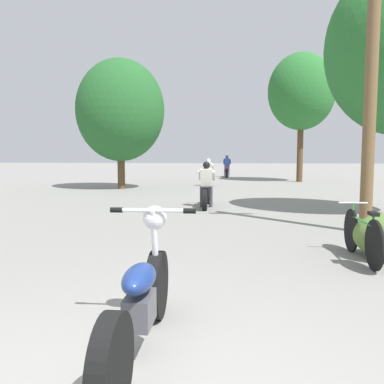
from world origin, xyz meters
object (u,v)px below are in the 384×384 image
object	(u,v)px
roadside_tree_left	(120,110)
bicycle_parked	(362,235)
motorcycle_rider_lead	(206,190)
motorcycle_rider_far	(227,169)
motorcycle_rider_mid	(208,176)
roadside_tree_right_far	(301,92)
utility_pole	(371,76)
motorcycle_foreground	(141,299)

from	to	relation	value
roadside_tree_left	bicycle_parked	xyz separation A→B (m)	(6.69, -11.43, -3.04)
bicycle_parked	motorcycle_rider_lead	bearing A→B (deg)	114.50
motorcycle_rider_far	bicycle_parked	bearing A→B (deg)	-84.15
motorcycle_rider_mid	bicycle_parked	size ratio (longest dim) A/B	1.18
motorcycle_rider_lead	motorcycle_rider_far	distance (m)	14.90
motorcycle_rider_far	motorcycle_rider_mid	bearing A→B (deg)	-96.46
motorcycle_rider_far	bicycle_parked	distance (m)	20.72
roadside_tree_right_far	motorcycle_rider_far	world-z (taller)	roadside_tree_right_far
roadside_tree_left	bicycle_parked	size ratio (longest dim) A/B	3.24
utility_pole	motorcycle_rider_lead	world-z (taller)	utility_pole
utility_pole	motorcycle_rider_far	size ratio (longest dim) A/B	2.76
roadside_tree_right_far	bicycle_parked	bearing A→B (deg)	-96.43
motorcycle_foreground	motorcycle_rider_lead	size ratio (longest dim) A/B	1.05
motorcycle_rider_mid	bicycle_parked	xyz separation A→B (m)	(2.95, -13.26, -0.12)
utility_pole	bicycle_parked	size ratio (longest dim) A/B	3.39
motorcycle_foreground	utility_pole	bearing A→B (deg)	57.03
motorcycle_rider_mid	motorcycle_rider_far	xyz separation A→B (m)	(0.83, 7.36, 0.05)
motorcycle_foreground	roadside_tree_left	bearing A→B (deg)	105.72
motorcycle_rider_lead	motorcycle_rider_far	xyz separation A→B (m)	(0.50, 14.89, 0.04)
motorcycle_rider_lead	roadside_tree_left	bearing A→B (deg)	125.55
utility_pole	motorcycle_rider_lead	size ratio (longest dim) A/B	2.88
bicycle_parked	motorcycle_rider_mid	bearing A→B (deg)	102.53
motorcycle_rider_far	motorcycle_rider_lead	bearing A→B (deg)	-91.91
motorcycle_rider_lead	motorcycle_rider_mid	size ratio (longest dim) A/B	1.00
bicycle_parked	motorcycle_foreground	bearing A→B (deg)	-130.95
roadside_tree_left	motorcycle_rider_mid	world-z (taller)	roadside_tree_left
roadside_tree_left	motorcycle_foreground	xyz separation A→B (m)	(4.07, -14.45, -2.97)
motorcycle_foreground	bicycle_parked	distance (m)	4.00
roadside_tree_right_far	motorcycle_foreground	world-z (taller)	roadside_tree_right_far
motorcycle_rider_lead	roadside_tree_right_far	bearing A→B (deg)	67.58
utility_pole	roadside_tree_right_far	bearing A→B (deg)	85.55
motorcycle_rider_lead	motorcycle_rider_mid	distance (m)	7.54
roadside_tree_right_far	motorcycle_rider_far	bearing A→B (deg)	134.60
roadside_tree_right_far	motorcycle_rider_lead	distance (m)	12.51
utility_pole	motorcycle_rider_mid	world-z (taller)	utility_pole
motorcycle_rider_lead	motorcycle_rider_far	bearing A→B (deg)	88.09
utility_pole	motorcycle_rider_mid	distance (m)	11.96
roadside_tree_right_far	motorcycle_rider_lead	size ratio (longest dim) A/B	3.38
motorcycle_rider_lead	motorcycle_rider_mid	bearing A→B (deg)	92.56
motorcycle_rider_mid	roadside_tree_left	bearing A→B (deg)	-154.01
roadside_tree_left	motorcycle_foreground	bearing A→B (deg)	-74.28
motorcycle_rider_lead	motorcycle_foreground	bearing A→B (deg)	-90.06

